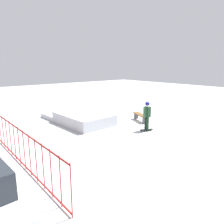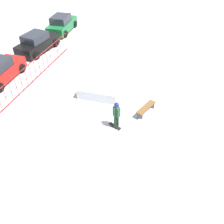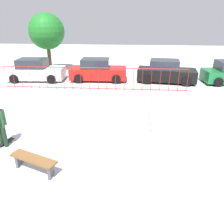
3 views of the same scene
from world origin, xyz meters
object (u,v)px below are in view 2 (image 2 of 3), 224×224
(skateboard, at_px, (115,126))
(park_bench, at_px, (146,108))
(skater, at_px, (116,113))
(parked_car_green, at_px, (62,24))
(parked_car_black, at_px, (37,43))
(skate_ramp, at_px, (106,80))

(skateboard, bearing_deg, park_bench, 75.50)
(skater, distance_m, parked_car_green, 15.10)
(skater, relative_size, parked_car_black, 0.40)
(skate_ramp, xyz_separation_m, parked_car_green, (7.80, 7.32, 0.41))
(skateboard, distance_m, park_bench, 2.27)
(skate_ramp, height_order, park_bench, skate_ramp)
(park_bench, bearing_deg, parked_car_black, 62.66)
(skate_ramp, xyz_separation_m, skater, (-4.08, -2.00, 0.69))
(skateboard, bearing_deg, skater, 61.69)
(skate_ramp, height_order, parked_car_black, parked_car_black)
(skate_ramp, bearing_deg, skateboard, -157.05)
(skateboard, distance_m, parked_car_green, 15.11)
(skateboard, xyz_separation_m, parked_car_green, (11.93, 9.26, 0.65))
(parked_car_green, bearing_deg, skate_ramp, -141.06)
(skater, distance_m, park_bench, 2.27)
(park_bench, height_order, parked_car_black, parked_car_black)
(skateboard, bearing_deg, parked_car_green, 151.74)
(parked_car_black, xyz_separation_m, parked_car_green, (4.66, 0.01, 0.00))
(skate_ramp, xyz_separation_m, park_bench, (-2.36, -3.34, 0.04))
(park_bench, distance_m, parked_car_black, 11.99)
(skate_ramp, height_order, parked_car_green, parked_car_green)
(skater, relative_size, park_bench, 1.05)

